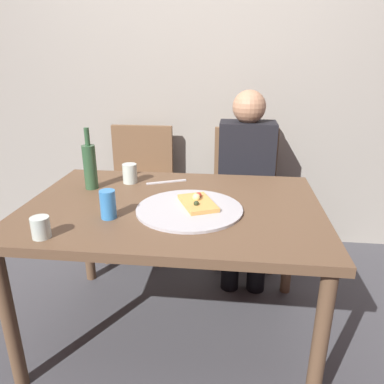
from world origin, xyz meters
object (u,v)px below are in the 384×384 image
pizza_tray (189,209)px  pizza_slice_last (198,202)px  dining_table (173,219)px  tumbler_far (41,227)px  wine_bottle (90,166)px  tumbler_near (130,173)px  chair_left (140,182)px  soda_can (108,204)px  table_knife (166,182)px  chair_right (245,186)px  guest_in_sweater (246,175)px

pizza_tray → pizza_slice_last: (0.03, 0.04, 0.02)m
dining_table → tumbler_far: tumbler_far is taller
pizza_tray → wine_bottle: bearing=156.6°
tumbler_near → chair_left: chair_left is taller
soda_can → chair_left: 1.10m
pizza_slice_last → table_knife: (-0.20, 0.32, -0.02)m
soda_can → chair_right: 1.25m
guest_in_sweater → chair_right: bearing=-90.0°
wine_bottle → table_knife: (0.37, 0.13, -0.12)m
tumbler_far → soda_can: (0.19, 0.20, 0.02)m
table_knife → chair_right: (0.44, 0.58, -0.21)m
pizza_tray → chair_right: chair_right is taller
dining_table → wine_bottle: size_ratio=4.32×
pizza_slice_last → wine_bottle: bearing=161.5°
wine_bottle → guest_in_sweater: size_ratio=0.27×
pizza_slice_last → chair_right: chair_right is taller
pizza_tray → tumbler_far: size_ratio=5.75×
dining_table → chair_right: chair_right is taller
table_knife → wine_bottle: bearing=-3.9°
wine_bottle → soda_can: bearing=-59.2°
chair_left → guest_in_sweater: guest_in_sweater is taller
table_knife → chair_right: chair_right is taller
dining_table → tumbler_near: size_ratio=13.18×
tumbler_far → chair_left: 1.29m
pizza_tray → table_knife: bearing=114.9°
pizza_tray → pizza_slice_last: size_ratio=1.86×
tumbler_far → pizza_tray: bearing=31.4°
tumbler_far → tumbler_near: bearing=76.6°
dining_table → guest_in_sweater: 0.81m
tumbler_near → soda_can: soda_can is taller
table_knife → dining_table: bearing=81.5°
pizza_slice_last → guest_in_sweater: guest_in_sweater is taller
soda_can → table_knife: bearing=71.8°
dining_table → table_knife: (-0.08, 0.30, 0.08)m
dining_table → pizza_tray: size_ratio=2.88×
pizza_slice_last → chair_left: size_ratio=0.28×
dining_table → pizza_tray: pizza_tray is taller
table_knife → pizza_tray: bearing=90.8°
soda_can → dining_table: bearing=37.4°
pizza_slice_last → wine_bottle: 0.61m
pizza_slice_last → soda_can: bearing=-156.3°
pizza_slice_last → tumbler_far: 0.66m
tumbler_near → chair_left: bearing=100.3°
chair_left → chair_right: same height
pizza_tray → guest_in_sweater: 0.84m
soda_can → guest_in_sweater: guest_in_sweater is taller
tumbler_far → soda_can: soda_can is taller
soda_can → chair_left: size_ratio=0.14×
tumbler_near → soda_can: 0.46m
pizza_slice_last → pizza_tray: bearing=-128.2°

